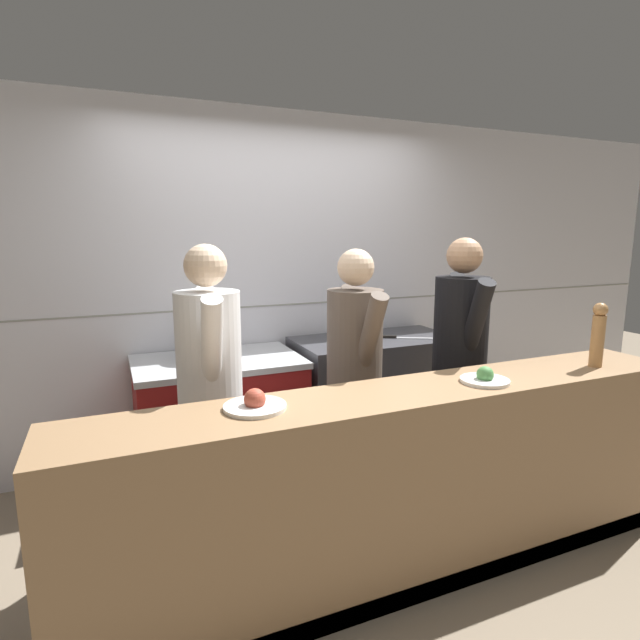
{
  "coord_description": "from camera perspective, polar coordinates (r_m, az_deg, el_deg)",
  "views": [
    {
      "loc": [
        -1.22,
        -2.22,
        1.71
      ],
      "look_at": [
        0.03,
        0.69,
        1.15
      ],
      "focal_mm": 28.0,
      "sensor_mm": 36.0,
      "label": 1
    }
  ],
  "objects": [
    {
      "name": "chef_line",
      "position": [
        3.32,
        15.66,
        -3.87
      ],
      "size": [
        0.42,
        0.73,
        1.68
      ],
      "rotation": [
        0.0,
        0.0,
        -0.26
      ],
      "color": "black",
      "rests_on": "ground_plane"
    },
    {
      "name": "wall_back_tiled",
      "position": [
        3.89,
        -4.81,
        3.97
      ],
      "size": [
        8.0,
        0.06,
        2.6
      ],
      "color": "silver",
      "rests_on": "ground_plane"
    },
    {
      "name": "pepper_mill",
      "position": [
        3.16,
        29.19,
        -1.36
      ],
      "size": [
        0.08,
        0.08,
        0.36
      ],
      "color": "#AD7A47",
      "rests_on": "pass_counter"
    },
    {
      "name": "chef_head_cook",
      "position": [
        2.71,
        -12.45,
        -7.21
      ],
      "size": [
        0.37,
        0.72,
        1.65
      ],
      "rotation": [
        0.0,
        0.0,
        -0.11
      ],
      "color": "black",
      "rests_on": "ground_plane"
    },
    {
      "name": "chef_sous",
      "position": [
        2.98,
        3.96,
        -5.76
      ],
      "size": [
        0.34,
        0.71,
        1.62
      ],
      "rotation": [
        0.0,
        0.0,
        -0.04
      ],
      "color": "black",
      "rests_on": "ground_plane"
    },
    {
      "name": "chefs_knife",
      "position": [
        3.88,
        9.49,
        -1.98
      ],
      "size": [
        0.36,
        0.21,
        0.02
      ],
      "color": "#B7BABF",
      "rests_on": "prep_counter"
    },
    {
      "name": "prep_counter",
      "position": [
        3.98,
        6.31,
        -8.5
      ],
      "size": [
        1.25,
        0.65,
        0.9
      ],
      "color": "#38383D",
      "rests_on": "ground_plane"
    },
    {
      "name": "plated_dish_appetiser",
      "position": [
        2.65,
        18.32,
        -6.35
      ],
      "size": [
        0.24,
        0.24,
        0.08
      ],
      "color": "white",
      "rests_on": "pass_counter"
    },
    {
      "name": "plated_dish_main",
      "position": [
        2.17,
        -7.45,
        -9.48
      ],
      "size": [
        0.27,
        0.27,
        0.09
      ],
      "color": "white",
      "rests_on": "pass_counter"
    },
    {
      "name": "ground_plane",
      "position": [
        3.06,
        5.09,
        -24.01
      ],
      "size": [
        14.0,
        14.0,
        0.0
      ],
      "primitive_type": "plane",
      "color": "#7F705B"
    },
    {
      "name": "mixing_bowl_steel",
      "position": [
        3.86,
        5.46,
        -1.32
      ],
      "size": [
        0.23,
        0.23,
        0.09
      ],
      "color": "#B7BABF",
      "rests_on": "prep_counter"
    },
    {
      "name": "stock_pot",
      "position": [
        3.44,
        -13.54,
        -2.64
      ],
      "size": [
        0.24,
        0.24,
        0.2
      ],
      "color": "beige",
      "rests_on": "oven_range"
    },
    {
      "name": "pass_counter",
      "position": [
        2.64,
        10.06,
        -17.95
      ],
      "size": [
        3.24,
        0.45,
        0.97
      ],
      "color": "#93704C",
      "rests_on": "ground_plane"
    },
    {
      "name": "oven_range",
      "position": [
        3.57,
        -11.36,
        -11.1
      ],
      "size": [
        1.1,
        0.71,
        0.86
      ],
      "color": "maroon",
      "rests_on": "ground_plane"
    }
  ]
}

